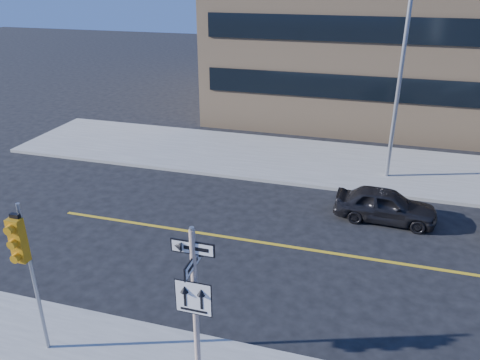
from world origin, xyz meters
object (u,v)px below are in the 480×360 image
(traffic_signal, at_px, (22,252))
(parked_car_a, at_px, (385,205))
(streetlight_a, at_px, (401,76))
(sign_pole, at_px, (195,302))

(traffic_signal, height_order, parked_car_a, traffic_signal)
(traffic_signal, xyz_separation_m, parked_car_a, (7.93, 9.56, -2.39))
(traffic_signal, bearing_deg, streetlight_a, 59.20)
(sign_pole, distance_m, traffic_signal, 4.05)
(sign_pole, height_order, streetlight_a, streetlight_a)
(parked_car_a, height_order, streetlight_a, streetlight_a)
(traffic_signal, height_order, streetlight_a, streetlight_a)
(traffic_signal, bearing_deg, parked_car_a, 50.34)
(sign_pole, xyz_separation_m, parked_car_a, (3.93, 9.42, -1.80))
(parked_car_a, bearing_deg, sign_pole, 160.26)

